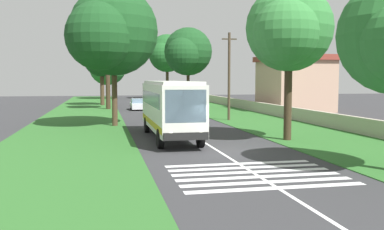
# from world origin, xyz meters

# --- Properties ---
(ground) EXTENTS (160.00, 160.00, 0.00)m
(ground) POSITION_xyz_m (0.00, 0.00, 0.00)
(ground) COLOR #333335
(grass_verge_left) EXTENTS (120.00, 8.00, 0.04)m
(grass_verge_left) POSITION_xyz_m (15.00, 8.20, 0.02)
(grass_verge_left) COLOR #2D6628
(grass_verge_left) RESTS_ON ground
(grass_verge_right) EXTENTS (120.00, 8.00, 0.04)m
(grass_verge_right) POSITION_xyz_m (15.00, -8.20, 0.02)
(grass_verge_right) COLOR #2D6628
(grass_verge_right) RESTS_ON ground
(centre_line) EXTENTS (110.00, 0.16, 0.01)m
(centre_line) POSITION_xyz_m (15.00, 0.00, 0.00)
(centre_line) COLOR silver
(centre_line) RESTS_ON ground
(coach_bus) EXTENTS (11.16, 2.62, 3.73)m
(coach_bus) POSITION_xyz_m (5.46, 1.80, 2.15)
(coach_bus) COLOR silver
(coach_bus) RESTS_ON ground
(zebra_crossing) EXTENTS (4.95, 6.80, 0.01)m
(zebra_crossing) POSITION_xyz_m (-5.77, 0.00, 0.00)
(zebra_crossing) COLOR silver
(zebra_crossing) RESTS_ON ground
(trailing_car_0) EXTENTS (4.30, 1.78, 1.43)m
(trailing_car_0) POSITION_xyz_m (24.81, -1.97, 0.67)
(trailing_car_0) COLOR silver
(trailing_car_0) RESTS_ON ground
(trailing_car_1) EXTENTS (4.30, 1.78, 1.43)m
(trailing_car_1) POSITION_xyz_m (32.17, 1.72, 0.67)
(trailing_car_1) COLOR silver
(trailing_car_1) RESTS_ON ground
(roadside_tree_left_0) EXTENTS (5.26, 4.47, 9.97)m
(roadside_tree_left_0) POSITION_xyz_m (33.92, 5.47, 7.60)
(roadside_tree_left_0) COLOR #3D2D1E
(roadside_tree_left_0) RESTS_ON grass_verge_left
(roadside_tree_left_1) EXTENTS (6.31, 5.37, 9.54)m
(roadside_tree_left_1) POSITION_xyz_m (42.63, 6.20, 6.73)
(roadside_tree_left_1) COLOR #4C3826
(roadside_tree_left_1) RESTS_ON grass_verge_left
(roadside_tree_left_2) EXTENTS (9.20, 7.34, 11.28)m
(roadside_tree_left_2) POSITION_xyz_m (13.77, 5.34, 7.48)
(roadside_tree_left_2) COLOR #4C3826
(roadside_tree_left_2) RESTS_ON grass_verge_left
(roadside_tree_left_3) EXTENTS (8.50, 7.08, 9.69)m
(roadside_tree_left_3) POSITION_xyz_m (63.53, 5.15, 6.00)
(roadside_tree_left_3) COLOR #4C3826
(roadside_tree_left_3) RESTS_ON grass_verge_left
(roadside_tree_right_0) EXTENTS (9.02, 7.32, 12.44)m
(roadside_tree_right_0) POSITION_xyz_m (61.34, -6.09, 8.59)
(roadside_tree_right_0) COLOR #3D2D1E
(roadside_tree_right_0) RESTS_ON grass_verge_right
(roadside_tree_right_2) EXTENTS (7.93, 6.32, 10.54)m
(roadside_tree_right_2) POSITION_xyz_m (33.89, -4.82, 7.24)
(roadside_tree_right_2) COLOR #3D2D1E
(roadside_tree_right_2) RESTS_ON grass_verge_right
(roadside_tree_right_3) EXTENTS (6.83, 5.46, 9.66)m
(roadside_tree_right_3) POSITION_xyz_m (3.14, -5.16, 6.82)
(roadside_tree_right_3) COLOR #3D2D1E
(roadside_tree_right_3) RESTS_ON grass_verge_right
(utility_pole) EXTENTS (0.24, 1.40, 8.10)m
(utility_pole) POSITION_xyz_m (16.59, -5.50, 4.23)
(utility_pole) COLOR #473828
(utility_pole) RESTS_ON grass_verge_right
(roadside_wall) EXTENTS (70.00, 0.40, 1.16)m
(roadside_wall) POSITION_xyz_m (20.00, -11.60, 0.62)
(roadside_wall) COLOR #B2A893
(roadside_wall) RESTS_ON grass_verge_right
(roadside_building) EXTENTS (8.91, 7.56, 6.66)m
(roadside_building) POSITION_xyz_m (26.75, -16.76, 3.37)
(roadside_building) COLOR tan
(roadside_building) RESTS_ON ground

